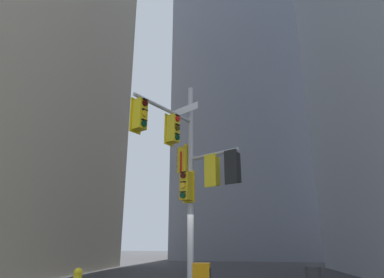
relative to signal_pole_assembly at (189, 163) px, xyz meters
name	(u,v)px	position (x,y,z in m)	size (l,w,h in m)	color
building_mid_block	(243,54)	(3.27, 27.94, 21.90)	(16.32, 16.32, 52.28)	slate
signal_pole_assembly	(189,163)	(0.00, 0.00, 0.00)	(3.40, 3.09, 7.44)	#B2B2B5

